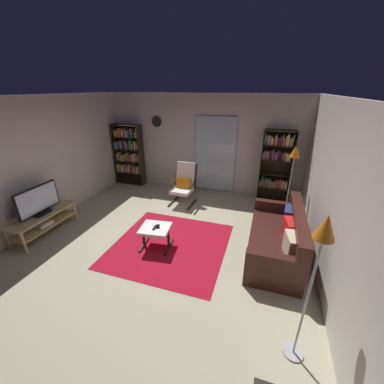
{
  "coord_description": "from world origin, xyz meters",
  "views": [
    {
      "loc": [
        1.72,
        -3.39,
        2.72
      ],
      "look_at": [
        0.4,
        0.7,
        0.84
      ],
      "focal_mm": 22.32,
      "sensor_mm": 36.0,
      "label": 1
    }
  ],
  "objects": [
    {
      "name": "ottoman",
      "position": [
        -0.04,
        -0.1,
        0.34
      ],
      "size": [
        0.58,
        0.54,
        0.41
      ],
      "color": "white",
      "rests_on": "ground"
    },
    {
      "name": "floor_lamp_by_sofa",
      "position": [
        2.27,
        -1.41,
        1.4
      ],
      "size": [
        0.22,
        0.22,
        1.76
      ],
      "color": "#A5A5AD",
      "rests_on": "ground"
    },
    {
      "name": "television",
      "position": [
        -2.36,
        -0.38,
        0.72
      ],
      "size": [
        0.2,
        0.88,
        0.57
      ],
      "color": "black",
      "rests_on": "tv_stand"
    },
    {
      "name": "wall_clock",
      "position": [
        -1.32,
        2.82,
        1.85
      ],
      "size": [
        0.29,
        0.03,
        0.29
      ],
      "color": "silver"
    },
    {
      "name": "tv_stand",
      "position": [
        -2.36,
        -0.39,
        0.3
      ],
      "size": [
        0.48,
        1.32,
        0.45
      ],
      "color": "tan",
      "rests_on": "ground"
    },
    {
      "name": "tv_remote",
      "position": [
        -0.04,
        -0.13,
        0.42
      ],
      "size": [
        0.05,
        0.15,
        0.02
      ],
      "primitive_type": "cube",
      "rotation": [
        0.0,
        0.0,
        0.1
      ],
      "color": "black",
      "rests_on": "ottoman"
    },
    {
      "name": "lounge_armchair",
      "position": [
        -0.19,
        1.84,
        0.53
      ],
      "size": [
        0.59,
        0.67,
        1.02
      ],
      "color": "black",
      "rests_on": "ground"
    },
    {
      "name": "glass_door_panel",
      "position": [
        0.36,
        2.83,
        1.05
      ],
      "size": [
        1.1,
        0.01,
        2.0
      ],
      "primitive_type": "cube",
      "color": "silver"
    },
    {
      "name": "wall_right",
      "position": [
        2.7,
        0.0,
        1.3
      ],
      "size": [
        0.06,
        6.0,
        2.6
      ],
      "primitive_type": "cube",
      "color": "beige",
      "rests_on": "ground"
    },
    {
      "name": "ground_plane",
      "position": [
        0.0,
        0.0,
        0.0
      ],
      "size": [
        7.02,
        7.02,
        0.0
      ],
      "primitive_type": "plane",
      "color": "tan"
    },
    {
      "name": "area_rug",
      "position": [
        0.19,
        0.02,
        0.0
      ],
      "size": [
        2.06,
        2.06,
        0.01
      ],
      "primitive_type": "cube",
      "color": "maroon",
      "rests_on": "ground"
    },
    {
      "name": "wall_back",
      "position": [
        0.0,
        2.9,
        1.3
      ],
      "size": [
        5.6,
        0.06,
        2.6
      ],
      "primitive_type": "cube",
      "color": "beige",
      "rests_on": "ground"
    },
    {
      "name": "bookshelf_near_sofa",
      "position": [
        1.95,
        2.68,
        1.02
      ],
      "size": [
        0.76,
        0.3,
        1.81
      ],
      "color": "black",
      "rests_on": "ground"
    },
    {
      "name": "floor_lamp_by_shelf",
      "position": [
        2.27,
        1.99,
        1.33
      ],
      "size": [
        0.22,
        0.22,
        1.61
      ],
      "color": "#A5A5AD",
      "rests_on": "ground"
    },
    {
      "name": "bookshelf_near_tv",
      "position": [
        -2.19,
        2.62,
        0.95
      ],
      "size": [
        0.86,
        0.3,
        1.77
      ],
      "color": "black",
      "rests_on": "ground"
    },
    {
      "name": "cell_phone",
      "position": [
        -0.01,
        -0.07,
        0.42
      ],
      "size": [
        0.12,
        0.16,
        0.01
      ],
      "primitive_type": "cube",
      "rotation": [
        0.0,
        0.0,
        0.43
      ],
      "color": "black",
      "rests_on": "ottoman"
    },
    {
      "name": "leather_sofa",
      "position": [
        2.09,
        0.37,
        0.31
      ],
      "size": [
        0.84,
        1.92,
        0.84
      ],
      "color": "#391A14",
      "rests_on": "ground"
    },
    {
      "name": "wall_left",
      "position": [
        -2.7,
        0.0,
        1.3
      ],
      "size": [
        0.06,
        6.0,
        2.6
      ],
      "primitive_type": "cube",
      "color": "beige",
      "rests_on": "ground"
    }
  ]
}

